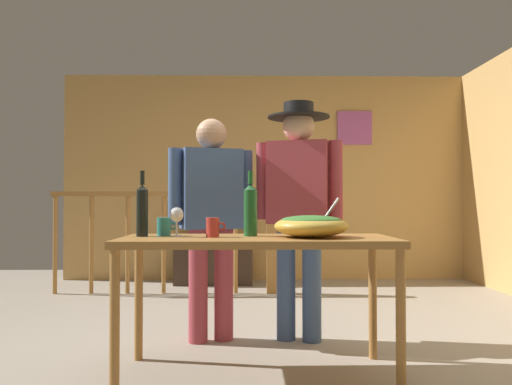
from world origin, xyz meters
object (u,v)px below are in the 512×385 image
flat_screen_tv (214,219)px  mug_teal (164,227)px  framed_picture (354,128)px  tv_console (214,261)px  stair_railing (200,231)px  wine_bottle_dark (142,209)px  person_standing_right (299,198)px  wine_glass (177,216)px  wine_bottle_green (251,209)px  salad_bowl (311,225)px  serving_table (257,251)px  person_standing_left (211,210)px  mug_red (213,227)px

flat_screen_tv → mug_teal: (-0.09, -3.06, 0.05)m
framed_picture → tv_console: bearing=-170.4°
stair_railing → wine_bottle_dark: size_ratio=6.33×
wine_bottle_dark → person_standing_right: person_standing_right is taller
wine_glass → wine_bottle_green: 0.42m
salad_bowl → flat_screen_tv: bearing=102.9°
flat_screen_tv → serving_table: size_ratio=0.35×
wine_bottle_dark → wine_bottle_green: bearing=2.3°
stair_railing → tv_console: size_ratio=2.60×
wine_glass → mug_teal: 0.14m
tv_console → wine_bottle_dark: 3.22m
person_standing_left → wine_bottle_green: bearing=96.1°
framed_picture → salad_bowl: size_ratio=1.05×
person_standing_right → stair_railing: bearing=-48.2°
framed_picture → person_standing_right: bearing=-109.3°
stair_railing → wine_bottle_dark: bearing=-92.4°
framed_picture → person_standing_left: (-1.58, -2.80, -0.98)m
flat_screen_tv → salad_bowl: bearing=-77.1°
salad_bowl → person_standing_right: person_standing_right is taller
wine_bottle_green → person_standing_left: person_standing_left is taller
wine_glass → tv_console: bearing=89.8°
tv_console → mug_red: mug_red is taller
stair_railing → wine_glass: size_ratio=14.11×
mug_red → person_standing_right: (0.54, 0.70, 0.17)m
serving_table → wine_bottle_dark: size_ratio=4.04×
salad_bowl → mug_teal: 0.84m
stair_railing → flat_screen_tv: stair_railing is taller
mug_teal → wine_glass: bearing=-46.3°
tv_console → person_standing_left: size_ratio=0.59×
stair_railing → flat_screen_tv: (0.10, 0.62, 0.10)m
wine_bottle_dark → mug_red: size_ratio=3.42×
tv_console → person_standing_right: bearing=-73.6°
flat_screen_tv → wine_bottle_dark: bearing=-93.8°
wine_glass → serving_table: bearing=-4.2°
serving_table → mug_teal: 0.56m
person_standing_left → stair_railing: bearing=-100.0°
serving_table → wine_glass: size_ratio=9.02×
framed_picture → wine_bottle_green: size_ratio=1.15×
serving_table → mug_red: bearing=-178.7°
wine_bottle_dark → mug_teal: (0.11, 0.06, -0.10)m
stair_railing → person_standing_left: (0.24, -1.86, 0.24)m
tv_console → wine_bottle_dark: (-0.21, -3.14, 0.65)m
salad_bowl → serving_table: bearing=174.9°
flat_screen_tv → wine_glass: size_ratio=3.14×
person_standing_right → wine_bottle_green: bearing=78.5°
wine_bottle_dark → salad_bowl: bearing=-5.5°
flat_screen_tv → mug_teal: size_ratio=4.55×
serving_table → mug_red: (-0.24, -0.01, 0.13)m
wine_bottle_dark → mug_teal: wine_bottle_dark is taller
wine_bottle_dark → mug_teal: size_ratio=3.23×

